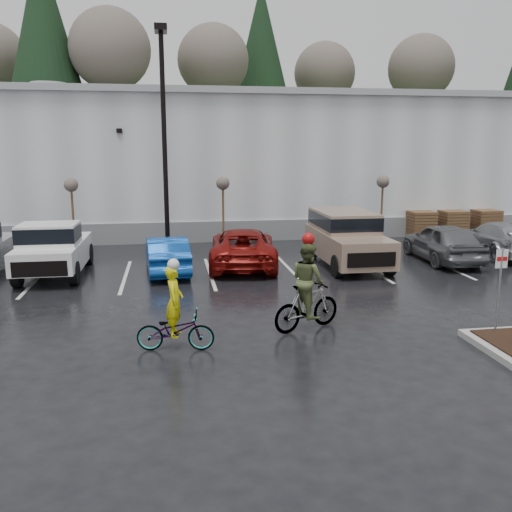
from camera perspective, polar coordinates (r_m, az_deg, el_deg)
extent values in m
plane|color=black|center=(12.67, 9.49, -9.71)|extent=(120.00, 120.00, 0.00)
cube|color=silver|center=(33.41, -2.47, 9.76)|extent=(60.00, 15.00, 7.00)
cube|color=slate|center=(26.22, -0.49, 2.68)|extent=(60.00, 0.12, 1.00)
cube|color=#999B9E|center=(33.48, -2.53, 15.85)|extent=(60.50, 15.50, 0.30)
cube|color=#1F3A18|center=(56.32, -5.23, 9.96)|extent=(80.00, 25.00, 6.00)
cylinder|color=black|center=(23.16, -9.60, 11.28)|extent=(0.20, 0.20, 9.00)
cube|color=black|center=(23.60, -10.01, 22.51)|extent=(0.50, 1.00, 0.25)
cylinder|color=#45351B|center=(24.72, -18.67, 3.63)|extent=(0.10, 0.10, 2.80)
sphere|color=#524841|center=(24.57, -18.90, 7.09)|extent=(0.60, 0.60, 0.60)
cylinder|color=#45351B|center=(24.49, -3.47, 4.15)|extent=(0.10, 0.10, 2.80)
sphere|color=#524841|center=(24.34, -3.51, 7.65)|extent=(0.60, 0.60, 0.60)
cylinder|color=#45351B|center=(26.29, 13.07, 4.38)|extent=(0.10, 0.10, 2.80)
sphere|color=#524841|center=(26.16, 13.22, 7.64)|extent=(0.60, 0.60, 0.60)
cube|color=#45351B|center=(28.31, 16.94, 3.20)|extent=(1.20, 1.20, 1.35)
cube|color=#45351B|center=(29.09, 19.96, 3.22)|extent=(1.20, 1.20, 1.35)
cube|color=#45351B|center=(30.01, 22.98, 3.23)|extent=(1.20, 1.20, 1.35)
cylinder|color=gray|center=(14.14, 24.17, -3.64)|extent=(0.05, 0.05, 2.20)
cube|color=white|center=(13.96, 24.46, -0.27)|extent=(0.30, 0.02, 0.45)
cube|color=red|center=(13.95, 24.48, -0.28)|extent=(0.26, 0.02, 0.10)
imported|color=#0D3D90|center=(19.95, -9.38, 0.18)|extent=(1.73, 4.17, 1.34)
imported|color=maroon|center=(20.75, -1.40, 0.93)|extent=(3.04, 5.50, 1.46)
imported|color=#5C5E61|center=(22.78, 19.08, 1.39)|extent=(2.05, 4.66, 1.56)
imported|color=#9CA0A3|center=(24.99, 24.29, 1.71)|extent=(2.54, 5.15, 1.44)
imported|color=#3F3F44|center=(12.46, -8.48, -7.78)|extent=(1.82, 0.85, 0.92)
imported|color=#D1CD0B|center=(12.25, -8.58, -4.72)|extent=(0.46, 0.63, 1.61)
sphere|color=silver|center=(12.04, -8.70, -0.89)|extent=(0.27, 0.27, 0.27)
imported|color=#3F3F44|center=(13.68, 5.39, -5.34)|extent=(1.97, 1.28, 1.19)
imported|color=#48542D|center=(13.50, 5.44, -2.52)|extent=(0.83, 1.04, 1.87)
sphere|color=#990C0C|center=(13.28, 5.53, 1.80)|extent=(0.31, 0.31, 0.31)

